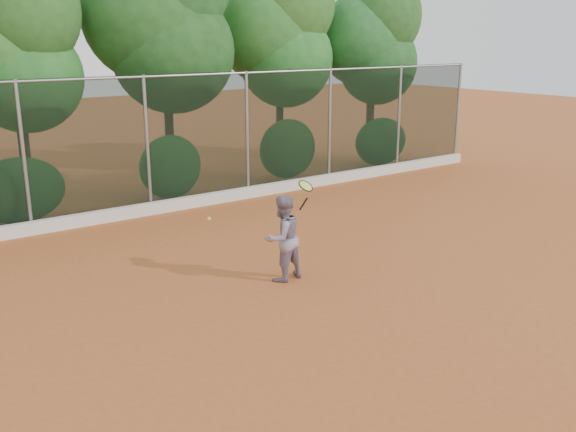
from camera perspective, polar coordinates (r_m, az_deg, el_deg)
ground at (r=11.34m, az=3.02°, el=-7.20°), size 80.00×80.00×0.00m
concrete_curb at (r=16.84m, az=-11.83°, el=0.70°), size 24.00×0.20×0.30m
tennis_player at (r=11.85m, az=-0.49°, el=-1.97°), size 0.85×0.69×1.62m
chainlink_fence at (r=16.65m, az=-12.42°, el=6.52°), size 24.09×0.09×3.50m
foliage_backdrop at (r=18.09m, az=-17.21°, el=15.00°), size 23.70×3.63×7.55m
tennis_racket at (r=11.70m, az=1.57°, el=2.50°), size 0.35×0.33×0.58m
tennis_ball_in_flight at (r=11.35m, az=-7.05°, el=-0.26°), size 0.07×0.07×0.07m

